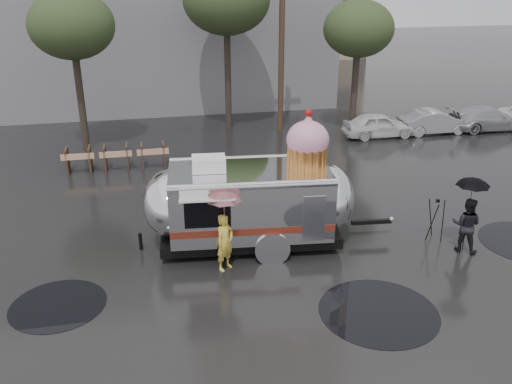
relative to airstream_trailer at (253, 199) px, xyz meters
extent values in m
plane|color=black|center=(1.35, -2.31, -1.48)|extent=(120.00, 120.00, 0.00)
cylinder|color=black|center=(2.30, -4.13, -1.47)|extent=(2.94, 2.94, 0.01)
cylinder|color=black|center=(-5.43, -2.20, -1.47)|extent=(2.37, 2.37, 0.01)
cylinder|color=black|center=(1.86, 3.11, -1.47)|extent=(1.81, 1.81, 0.01)
cylinder|color=#473323|center=(3.85, 11.69, 3.02)|extent=(0.28, 0.28, 9.00)
cylinder|color=#382D26|center=(-5.65, 10.69, 1.45)|extent=(0.32, 0.32, 5.85)
ellipsoid|color=#29391C|center=(-5.65, 10.69, 4.05)|extent=(3.64, 3.64, 2.86)
cylinder|color=#382D26|center=(1.35, 12.69, 1.90)|extent=(0.32, 0.32, 6.75)
cylinder|color=#382D26|center=(7.35, 10.69, 1.22)|extent=(0.32, 0.32, 5.40)
ellipsoid|color=#29391C|center=(7.35, 10.69, 3.62)|extent=(3.36, 3.36, 2.64)
cube|color=#473323|center=(-6.15, 7.69, -0.98)|extent=(0.08, 0.80, 1.00)
cube|color=#473323|center=(-5.25, 7.69, -0.98)|extent=(0.08, 0.80, 1.00)
cube|color=#E5590C|center=(-5.70, 7.31, -0.73)|extent=(1.30, 0.04, 0.25)
cube|color=#473323|center=(-4.65, 7.69, -0.98)|extent=(0.08, 0.80, 1.00)
cube|color=#473323|center=(-3.75, 7.69, -0.98)|extent=(0.08, 0.80, 1.00)
cube|color=#E5590C|center=(-4.20, 7.31, -0.73)|extent=(1.30, 0.04, 0.25)
cube|color=#473323|center=(-3.15, 7.69, -0.98)|extent=(0.08, 0.80, 1.00)
cube|color=#473323|center=(-2.25, 7.69, -0.98)|extent=(0.08, 0.80, 1.00)
cube|color=#E5590C|center=(-2.70, 7.31, -0.73)|extent=(1.30, 0.04, 0.25)
imported|color=silver|center=(8.35, 9.69, -0.78)|extent=(4.00, 1.80, 1.40)
imported|color=#B2B2B7|center=(11.35, 9.69, -0.78)|extent=(4.00, 1.80, 1.40)
imported|color=#B2B2B7|center=(14.35, 9.69, -0.76)|extent=(4.20, 1.80, 1.44)
cube|color=silver|center=(-0.10, 0.02, 0.00)|extent=(4.85, 2.86, 1.90)
ellipsoid|color=silver|center=(2.21, -0.21, 0.00)|extent=(1.81, 2.56, 1.90)
ellipsoid|color=silver|center=(-2.40, 0.24, 0.00)|extent=(1.81, 2.56, 1.90)
cube|color=black|center=(-0.10, 0.02, -1.11)|extent=(5.45, 2.61, 0.32)
cylinder|color=black|center=(0.32, -1.12, -1.11)|extent=(0.76, 0.30, 0.74)
cylinder|color=black|center=(0.53, 1.04, -1.11)|extent=(0.76, 0.30, 0.74)
cylinder|color=silver|center=(0.31, -1.26, -1.06)|extent=(1.02, 0.20, 1.01)
cube|color=black|center=(3.68, -0.35, -0.95)|extent=(1.27, 0.25, 0.13)
sphere|color=silver|center=(4.31, -0.41, -0.90)|extent=(0.18, 0.18, 0.17)
cylinder|color=black|center=(-3.35, 0.33, -1.22)|extent=(0.12, 0.12, 0.53)
cube|color=maroon|center=(-0.21, -1.19, -0.48)|extent=(4.62, 0.48, 0.21)
cube|color=maroon|center=(0.02, 1.22, -0.48)|extent=(4.62, 0.48, 0.21)
cube|color=black|center=(-1.47, -1.08, 0.15)|extent=(1.26, 0.15, 0.84)
cube|color=beige|center=(-1.50, -1.33, 0.68)|extent=(1.52, 0.66, 0.15)
cube|color=silver|center=(1.46, -1.36, -0.16)|extent=(0.63, 0.09, 1.37)
cube|color=white|center=(-1.25, 0.13, 1.16)|extent=(1.01, 0.77, 0.40)
cylinder|color=#E38F40|center=(1.58, -0.15, 1.26)|extent=(1.20, 1.20, 0.63)
ellipsoid|color=#EA99BD|center=(1.58, -0.15, 1.77)|extent=(1.33, 1.33, 1.10)
cone|color=#EA99BD|center=(1.58, -0.15, 2.32)|extent=(0.58, 0.58, 0.42)
sphere|color=red|center=(1.58, -0.15, 2.55)|extent=(0.23, 0.23, 0.21)
imported|color=yellow|center=(-1.05, -1.29, -0.66)|extent=(0.71, 0.68, 1.64)
imported|color=#D37F87|center=(-1.05, -1.29, 0.47)|extent=(1.18, 1.18, 0.80)
cylinder|color=black|center=(-1.05, -1.29, -0.65)|extent=(0.02, 0.02, 1.65)
imported|color=black|center=(6.02, -1.73, -0.64)|extent=(0.91, 0.87, 1.68)
imported|color=black|center=(6.02, -1.73, 0.46)|extent=(1.15, 1.15, 0.79)
cylinder|color=black|center=(6.02, -1.73, -0.65)|extent=(0.02, 0.02, 1.65)
cylinder|color=black|center=(5.75, -0.94, -0.84)|extent=(0.13, 0.28, 1.29)
cylinder|color=black|center=(5.50, -0.63, -0.84)|extent=(0.30, 0.07, 1.29)
cylinder|color=black|center=(5.36, -1.00, -0.84)|extent=(0.20, 0.24, 1.29)
cube|color=black|center=(5.54, -0.86, -0.19)|extent=(0.13, 0.12, 0.09)
camera|label=1|loc=(-2.95, -14.36, 6.35)|focal=38.00mm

